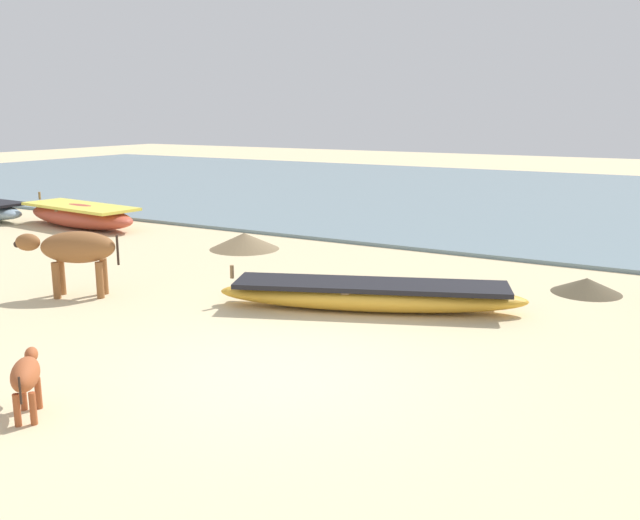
{
  "coord_description": "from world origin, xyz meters",
  "views": [
    {
      "loc": [
        4.07,
        -6.09,
        2.88
      ],
      "look_at": [
        -1.18,
        2.99,
        0.6
      ],
      "focal_mm": 38.67,
      "sensor_mm": 36.0,
      "label": 1
    }
  ],
  "objects": [
    {
      "name": "sea_water",
      "position": [
        0.0,
        17.16,
        0.04
      ],
      "size": [
        60.0,
        20.0,
        0.08
      ],
      "primitive_type": "cube",
      "color": "slate",
      "rests_on": "ground"
    },
    {
      "name": "debris_pile_0",
      "position": [
        2.41,
        5.36,
        0.12
      ],
      "size": [
        1.33,
        1.33,
        0.25
      ],
      "primitive_type": "cone",
      "rotation": [
        0.0,
        0.0,
        1.33
      ],
      "color": "brown",
      "rests_on": "ground"
    },
    {
      "name": "fishing_boat_5",
      "position": [
        -0.19,
        2.76,
        0.23
      ],
      "size": [
        4.52,
        2.48,
        0.61
      ],
      "rotation": [
        0.0,
        0.0,
        3.53
      ],
      "color": "gold",
      "rests_on": "ground"
    },
    {
      "name": "ground",
      "position": [
        0.0,
        0.0,
        0.0
      ],
      "size": [
        80.0,
        80.0,
        0.0
      ],
      "primitive_type": "plane",
      "color": "beige"
    },
    {
      "name": "fishing_boat_1",
      "position": [
        -9.73,
        5.73,
        0.31
      ],
      "size": [
        3.9,
        1.57,
        0.78
      ],
      "rotation": [
        0.0,
        0.0,
        3.04
      ],
      "color": "#B74733",
      "rests_on": "ground"
    },
    {
      "name": "debris_pile_1",
      "position": [
        -4.51,
        5.53,
        0.17
      ],
      "size": [
        2.09,
        2.09,
        0.35
      ],
      "primitive_type": "cone",
      "rotation": [
        0.0,
        0.0,
        2.28
      ],
      "color": "#7A6647",
      "rests_on": "ground"
    },
    {
      "name": "calf_near_rust",
      "position": [
        -1.45,
        -2.15,
        0.41
      ],
      "size": [
        0.73,
        0.73,
        0.58
      ],
      "rotation": [
        0.0,
        0.0,
        2.35
      ],
      "color": "#9E4C28",
      "rests_on": "ground"
    },
    {
      "name": "cow_adult_brown",
      "position": [
        -4.54,
        1.12,
        0.75
      ],
      "size": [
        1.48,
        1.11,
        1.04
      ],
      "rotation": [
        0.0,
        0.0,
        3.7
      ],
      "color": "brown",
      "rests_on": "ground"
    }
  ]
}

